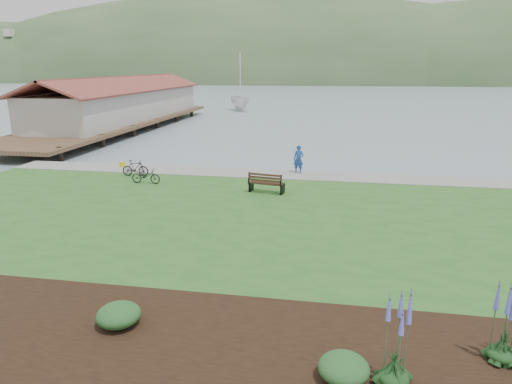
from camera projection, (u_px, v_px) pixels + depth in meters
The scene contains 16 objects.
ground at pixel (274, 221), 19.75m from camera, with size 600.00×600.00×0.00m, color gray.
lawn at pixel (267, 232), 17.80m from camera, with size 34.00×20.00×0.40m, color #285A1F.
shoreline_path at pixel (290, 175), 26.19m from camera, with size 34.00×2.20×0.03m, color gray.
garden_bed at pixel (350, 356), 9.84m from camera, with size 24.00×4.40×0.04m, color black.
far_hillside at pixel (384, 83), 177.73m from camera, with size 580.00×80.00×38.00m, color #3A5932, non-canonical shape.
pier_pavilion at pixel (123, 103), 48.51m from camera, with size 8.00×36.00×5.40m.
park_bench at pixel (266, 183), 22.41m from camera, with size 1.81×1.01×1.06m.
person at pixel (299, 157), 26.44m from camera, with size 0.70×0.48×1.93m, color #204595.
bicycle_a at pixel (146, 176), 24.28m from camera, with size 1.58×0.55×0.83m, color black.
bicycle_b at pixel (135, 168), 25.87m from camera, with size 1.53×0.44×0.92m, color black.
sailboat at pixel (240, 111), 67.95m from camera, with size 10.06×10.24×26.51m, color silver.
pannier at pixel (122, 165), 28.18m from camera, with size 0.20×0.32×0.34m, color gold.
echium_0 at pixel (397, 343), 8.71m from camera, with size 0.62×0.62×2.27m.
echium_1 at pixel (507, 322), 9.43m from camera, with size 0.62×0.62×2.16m.
shrub_0 at pixel (119, 315), 10.93m from camera, with size 1.06×1.06×0.53m, color #1E4C21.
shrub_1 at pixel (344, 368), 9.02m from camera, with size 1.03×1.03×0.51m, color #1E4C21.
Camera 1 is at (2.48, -18.55, 6.48)m, focal length 32.00 mm.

